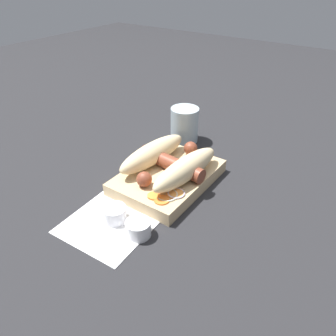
# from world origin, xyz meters

# --- Properties ---
(ground_plane) EXTENTS (3.00, 3.00, 0.00)m
(ground_plane) POSITION_xyz_m (0.00, 0.00, 0.00)
(ground_plane) COLOR #232326
(food_tray) EXTENTS (0.23, 0.16, 0.03)m
(food_tray) POSITION_xyz_m (0.00, 0.00, 0.01)
(food_tray) COLOR tan
(food_tray) RESTS_ON ground_plane
(bread_roll) EXTENTS (0.21, 0.16, 0.05)m
(bread_roll) POSITION_xyz_m (-0.01, -0.00, 0.05)
(bread_roll) COLOR beige
(bread_roll) RESTS_ON food_tray
(sausage) EXTENTS (0.19, 0.16, 0.03)m
(sausage) POSITION_xyz_m (-0.01, -0.00, 0.04)
(sausage) COLOR brown
(sausage) RESTS_ON food_tray
(pickled_veggies) EXTENTS (0.08, 0.08, 0.00)m
(pickled_veggies) POSITION_xyz_m (0.06, 0.04, 0.03)
(pickled_veggies) COLOR #F99E4C
(pickled_veggies) RESTS_ON food_tray
(napkin) EXTENTS (0.16, 0.16, 0.00)m
(napkin) POSITION_xyz_m (0.17, -0.01, 0.00)
(napkin) COLOR white
(napkin) RESTS_ON ground_plane
(condiment_cup_near) EXTENTS (0.05, 0.05, 0.03)m
(condiment_cup_near) POSITION_xyz_m (0.16, -0.01, 0.01)
(condiment_cup_near) COLOR white
(condiment_cup_near) RESTS_ON ground_plane
(condiment_cup_far) EXTENTS (0.05, 0.05, 0.03)m
(condiment_cup_far) POSITION_xyz_m (0.16, 0.05, 0.01)
(condiment_cup_far) COLOR white
(condiment_cup_far) RESTS_ON ground_plane
(drink_glass) EXTENTS (0.07, 0.07, 0.09)m
(drink_glass) POSITION_xyz_m (-0.19, -0.08, 0.05)
(drink_glass) COLOR silver
(drink_glass) RESTS_ON ground_plane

